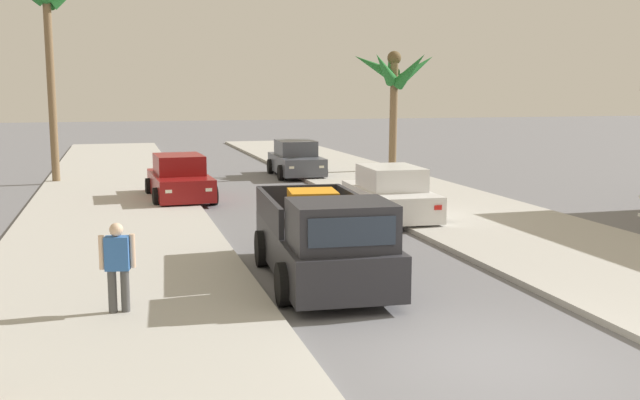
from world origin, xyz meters
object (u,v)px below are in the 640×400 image
Objects in this scene: pickup_truck at (324,242)px; pedestrian at (118,264)px; car_left_near at (390,195)px; car_left_mid at (296,160)px; palm_tree_right_fore at (48,2)px; car_right_near at (180,179)px; palm_tree_left_mid at (396,75)px.

pedestrian is (-3.81, -1.29, 0.11)m from pickup_truck.
car_left_near is 1.00× the size of car_left_mid.
pickup_truck is 3.34× the size of pedestrian.
pickup_truck is at bearing -70.58° from palm_tree_right_fore.
pedestrian is (-7.56, -7.52, 0.20)m from car_left_near.
palm_tree_right_fore is at bearing 180.00° from car_left_mid.
car_left_near is 1.00× the size of car_right_near.
palm_tree_left_mid is 3.41× the size of pedestrian.
car_left_near and car_right_near have the same top height.
car_left_mid is (-0.10, 10.99, 0.00)m from car_left_near.
car_right_near is 0.52× the size of palm_tree_right_fore.
car_left_mid is 2.71× the size of pedestrian.
palm_tree_left_mid is at bearing 0.32° from palm_tree_right_fore.
palm_tree_right_fore is 1.52× the size of palm_tree_left_mid.
car_left_near and car_left_mid have the same top height.
pedestrian is at bearing -122.82° from palm_tree_left_mid.
palm_tree_right_fore reaches higher than pickup_truck.
car_left_near is (3.74, 6.23, -0.09)m from pickup_truck.
car_right_near is 12.06m from palm_tree_left_mid.
palm_tree_right_fore is 5.19× the size of pedestrian.
pickup_truck is 7.27m from car_left_near.
palm_tree_right_fore is at bearing 131.75° from car_left_near.
palm_tree_right_fore is at bearing 109.42° from pickup_truck.
car_left_mid is at bearing 46.52° from car_right_near.
car_left_near is 10.67m from pedestrian.
car_left_near is 2.72× the size of pedestrian.
pedestrian reaches higher than car_right_near.
palm_tree_right_fore is (-4.31, 5.70, 6.29)m from car_right_near.
palm_tree_right_fore reaches higher than car_left_mid.
car_right_near is 7.86m from car_left_mid.
car_left_near is at bearing 44.88° from pedestrian.
pickup_truck is at bearing -81.29° from car_right_near.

